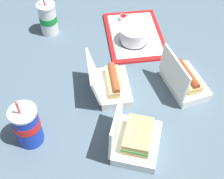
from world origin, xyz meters
The scene contains 11 objects.
ground_plane centered at (0.00, 0.00, 0.00)m, with size 3.20×3.20×0.00m, color #4C6070.
food_tray centered at (-0.34, 0.26, 0.01)m, with size 0.41×0.33×0.01m.
cake_container centered at (-0.29, 0.23, 0.05)m, with size 0.13×0.13×0.07m.
ketchup_cup centered at (-0.46, 0.25, 0.03)m, with size 0.04×0.04×0.02m.
napkin_stack centered at (-0.35, 0.23, 0.02)m, with size 0.10×0.10×0.00m, color white.
plastic_fork centered at (-0.35, 0.30, 0.02)m, with size 0.11×0.01×0.01m, color white.
clamshell_hotdog_left centered at (-0.05, 0.04, 0.04)m, with size 0.23×0.19×0.16m.
clamshell_sandwich_front centered at (0.22, 0.03, 0.05)m, with size 0.25×0.23×0.19m.
clamshell_hotdog_center centered at (0.03, 0.32, 0.04)m, with size 0.20×0.14×0.17m.
soda_cup_left centered at (0.07, -0.31, 0.09)m, with size 0.10×0.10×0.22m.
soda_cup_center centered at (-0.51, -0.12, 0.08)m, with size 0.09×0.09×0.22m.
Camera 1 is at (0.74, -0.24, 0.96)m, focal length 50.00 mm.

